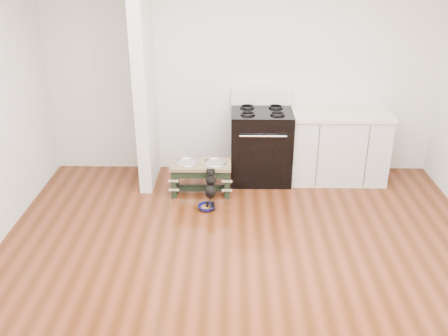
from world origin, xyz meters
TOP-DOWN VIEW (x-y plane):
  - ground at (0.00, 0.00)m, footprint 5.00×5.00m
  - room_shell at (0.00, 0.00)m, footprint 5.00×5.00m
  - partition_wall at (-1.18, 2.10)m, footprint 0.15×0.80m
  - oven_range at (0.25, 2.16)m, footprint 0.76×0.69m
  - cabinet_run at (1.23, 2.18)m, footprint 1.24×0.64m
  - dog_feeder at (-0.49, 1.73)m, footprint 0.73×0.39m
  - puppy at (-0.36, 1.39)m, footprint 0.13×0.37m
  - floor_bowl at (-0.41, 1.29)m, footprint 0.20×0.20m

SIDE VIEW (x-z plane):
  - ground at x=0.00m, z-range 0.00..0.00m
  - floor_bowl at x=-0.41m, z-range 0.00..0.06m
  - puppy at x=-0.36m, z-range 0.02..0.46m
  - dog_feeder at x=-0.49m, z-range 0.08..0.49m
  - cabinet_run at x=1.23m, z-range 0.00..0.91m
  - oven_range at x=0.25m, z-range -0.09..1.05m
  - partition_wall at x=-1.18m, z-range 0.00..2.70m
  - room_shell at x=0.00m, z-range -0.88..4.12m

